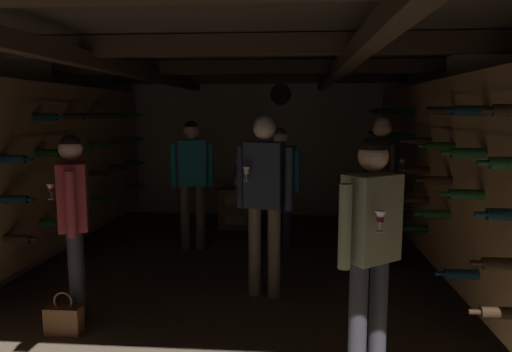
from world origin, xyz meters
TOP-DOWN VIEW (x-y plane):
  - ground_plane at (0.00, 0.00)m, footprint 8.40×8.40m
  - room_shell at (0.00, 0.28)m, footprint 4.72×6.52m
  - wine_crate_stack at (-0.25, 2.27)m, footprint 0.52×0.35m
  - display_bottle at (-0.26, 2.23)m, footprint 0.08×0.08m
  - person_host_center at (0.34, -0.39)m, footprint 0.53×0.33m
  - person_guest_far_left at (-0.67, 1.10)m, footprint 0.52×0.39m
  - person_guest_near_left at (-1.20, -1.02)m, footprint 0.41×0.51m
  - person_guest_far_right at (0.44, 1.16)m, footprint 0.50×0.34m
  - person_guest_mid_right at (1.55, 0.47)m, footprint 0.41×0.51m
  - person_guest_near_right at (1.11, -1.71)m, footprint 0.44×0.44m
  - handbag at (-1.18, -1.31)m, footprint 0.28×0.12m

SIDE VIEW (x-z plane):
  - ground_plane at x=0.00m, z-range 0.00..0.00m
  - handbag at x=-1.18m, z-range -0.06..0.29m
  - wine_crate_stack at x=-0.25m, z-range 0.00..0.60m
  - display_bottle at x=-0.26m, z-range 0.56..0.91m
  - person_guest_far_right at x=0.44m, z-range 0.15..1.70m
  - person_guest_near_left at x=-1.20m, z-range 0.15..1.71m
  - person_guest_near_right at x=1.11m, z-range 0.16..1.74m
  - person_guest_far_left at x=-0.67m, z-range 0.17..1.80m
  - person_guest_mid_right at x=1.55m, z-range 0.18..1.87m
  - person_host_center at x=0.34m, z-range 0.19..1.90m
  - room_shell at x=0.00m, z-range 0.21..2.62m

